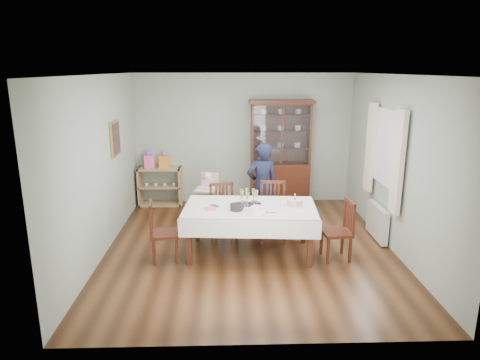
{
  "coord_description": "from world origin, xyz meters",
  "views": [
    {
      "loc": [
        -0.35,
        -6.36,
        2.79
      ],
      "look_at": [
        -0.14,
        0.2,
        1.07
      ],
      "focal_mm": 32.0,
      "sensor_mm": 36.0,
      "label": 1
    }
  ],
  "objects_px": {
    "chair_far_left": "(224,224)",
    "sideboard": "(160,186)",
    "chair_end_left": "(164,243)",
    "high_chair": "(208,206)",
    "dining_table": "(250,230)",
    "chair_end_right": "(337,242)",
    "champagne_tray": "(249,201)",
    "gift_bag_orange": "(164,160)",
    "birthday_cake": "(295,203)",
    "china_cabinet": "(280,152)",
    "chair_far_right": "(273,223)",
    "woman": "(262,186)",
    "gift_bag_pink": "(149,160)"
  },
  "relations": [
    {
      "from": "sideboard",
      "to": "chair_far_right",
      "type": "bearing_deg",
      "value": -42.24
    },
    {
      "from": "dining_table",
      "to": "champagne_tray",
      "type": "relative_size",
      "value": 5.34
    },
    {
      "from": "chair_end_left",
      "to": "chair_end_right",
      "type": "distance_m",
      "value": 2.59
    },
    {
      "from": "chair_far_left",
      "to": "champagne_tray",
      "type": "xyz_separation_m",
      "value": [
        0.39,
        -0.49,
        0.55
      ]
    },
    {
      "from": "china_cabinet",
      "to": "chair_end_left",
      "type": "relative_size",
      "value": 2.38
    },
    {
      "from": "chair_end_right",
      "to": "gift_bag_orange",
      "type": "xyz_separation_m",
      "value": [
        -2.93,
        2.71,
        0.69
      ]
    },
    {
      "from": "sideboard",
      "to": "chair_end_left",
      "type": "xyz_separation_m",
      "value": [
        0.45,
        -2.7,
        -0.13
      ]
    },
    {
      "from": "chair_far_right",
      "to": "gift_bag_pink",
      "type": "relative_size",
      "value": 2.6
    },
    {
      "from": "chair_far_right",
      "to": "chair_end_right",
      "type": "distance_m",
      "value": 1.17
    },
    {
      "from": "dining_table",
      "to": "chair_far_left",
      "type": "relative_size",
      "value": 2.21
    },
    {
      "from": "chair_far_left",
      "to": "gift_bag_orange",
      "type": "height_order",
      "value": "gift_bag_orange"
    },
    {
      "from": "gift_bag_orange",
      "to": "dining_table",
      "type": "bearing_deg",
      "value": -56.63
    },
    {
      "from": "chair_far_left",
      "to": "gift_bag_orange",
      "type": "xyz_separation_m",
      "value": [
        -1.23,
        1.92,
        0.68
      ]
    },
    {
      "from": "dining_table",
      "to": "birthday_cake",
      "type": "distance_m",
      "value": 0.8
    },
    {
      "from": "chair_end_right",
      "to": "gift_bag_orange",
      "type": "bearing_deg",
      "value": -137.79
    },
    {
      "from": "birthday_cake",
      "to": "china_cabinet",
      "type": "bearing_deg",
      "value": 88.26
    },
    {
      "from": "chair_end_left",
      "to": "birthday_cake",
      "type": "distance_m",
      "value": 2.05
    },
    {
      "from": "chair_end_right",
      "to": "woman",
      "type": "relative_size",
      "value": 0.59
    },
    {
      "from": "china_cabinet",
      "to": "gift_bag_orange",
      "type": "relative_size",
      "value": 5.98
    },
    {
      "from": "dining_table",
      "to": "gift_bag_orange",
      "type": "relative_size",
      "value": 5.71
    },
    {
      "from": "sideboard",
      "to": "gift_bag_pink",
      "type": "xyz_separation_m",
      "value": [
        -0.21,
        -0.02,
        0.57
      ]
    },
    {
      "from": "china_cabinet",
      "to": "gift_bag_pink",
      "type": "xyz_separation_m",
      "value": [
        -2.71,
        0.0,
        -0.16
      ]
    },
    {
      "from": "dining_table",
      "to": "chair_far_left",
      "type": "distance_m",
      "value": 0.7
    },
    {
      "from": "chair_far_right",
      "to": "high_chair",
      "type": "relative_size",
      "value": 0.96
    },
    {
      "from": "chair_end_right",
      "to": "champagne_tray",
      "type": "relative_size",
      "value": 2.34
    },
    {
      "from": "dining_table",
      "to": "chair_far_right",
      "type": "distance_m",
      "value": 0.68
    },
    {
      "from": "chair_end_right",
      "to": "woman",
      "type": "distance_m",
      "value": 1.79
    },
    {
      "from": "chair_end_right",
      "to": "champagne_tray",
      "type": "distance_m",
      "value": 1.46
    },
    {
      "from": "chair_end_right",
      "to": "birthday_cake",
      "type": "relative_size",
      "value": 3.26
    },
    {
      "from": "china_cabinet",
      "to": "chair_end_right",
      "type": "distance_m",
      "value": 2.89
    },
    {
      "from": "dining_table",
      "to": "chair_end_right",
      "type": "distance_m",
      "value": 1.32
    },
    {
      "from": "dining_table",
      "to": "gift_bag_pink",
      "type": "relative_size",
      "value": 5.56
    },
    {
      "from": "dining_table",
      "to": "high_chair",
      "type": "bearing_deg",
      "value": 120.63
    },
    {
      "from": "chair_end_left",
      "to": "high_chair",
      "type": "bearing_deg",
      "value": -32.6
    },
    {
      "from": "champagne_tray",
      "to": "china_cabinet",
      "type": "bearing_deg",
      "value": 72.27
    },
    {
      "from": "chair_end_left",
      "to": "birthday_cake",
      "type": "height_order",
      "value": "birthday_cake"
    },
    {
      "from": "high_chair",
      "to": "gift_bag_pink",
      "type": "relative_size",
      "value": 2.71
    },
    {
      "from": "high_chair",
      "to": "gift_bag_orange",
      "type": "bearing_deg",
      "value": 141.51
    },
    {
      "from": "woman",
      "to": "champagne_tray",
      "type": "height_order",
      "value": "woman"
    },
    {
      "from": "china_cabinet",
      "to": "woman",
      "type": "height_order",
      "value": "china_cabinet"
    },
    {
      "from": "chair_far_right",
      "to": "sideboard",
      "type": "bearing_deg",
      "value": 140.6
    },
    {
      "from": "woman",
      "to": "chair_end_right",
      "type": "bearing_deg",
      "value": 112.12
    },
    {
      "from": "woman",
      "to": "high_chair",
      "type": "distance_m",
      "value": 1.03
    },
    {
      "from": "chair_end_left",
      "to": "woman",
      "type": "distance_m",
      "value": 2.13
    },
    {
      "from": "chair_end_right",
      "to": "chair_far_left",
      "type": "bearing_deg",
      "value": -119.94
    },
    {
      "from": "chair_far_left",
      "to": "gift_bag_pink",
      "type": "height_order",
      "value": "gift_bag_pink"
    },
    {
      "from": "chair_end_right",
      "to": "champagne_tray",
      "type": "bearing_deg",
      "value": -107.95
    },
    {
      "from": "china_cabinet",
      "to": "high_chair",
      "type": "height_order",
      "value": "china_cabinet"
    },
    {
      "from": "chair_end_left",
      "to": "champagne_tray",
      "type": "bearing_deg",
      "value": -86.4
    },
    {
      "from": "chair_far_left",
      "to": "sideboard",
      "type": "bearing_deg",
      "value": 112.36
    }
  ]
}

